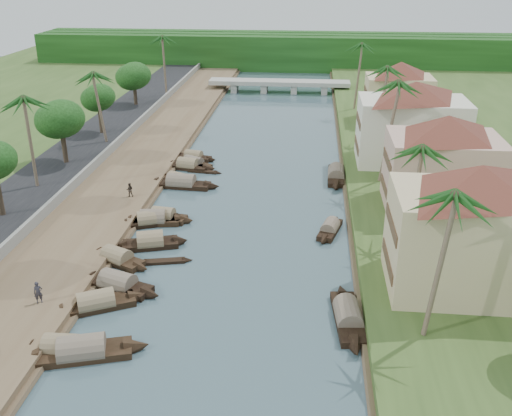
# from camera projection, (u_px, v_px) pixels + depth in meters

# --- Properties ---
(ground) EXTENTS (220.00, 220.00, 0.00)m
(ground) POSITION_uv_depth(u_px,v_px,m) (229.00, 275.00, 49.19)
(ground) COLOR #3E555D
(ground) RESTS_ON ground
(left_bank) EXTENTS (10.00, 180.00, 0.80)m
(left_bank) POSITION_uv_depth(u_px,v_px,m) (121.00, 181.00, 68.63)
(left_bank) COLOR brown
(left_bank) RESTS_ON ground
(right_bank) EXTENTS (16.00, 180.00, 1.20)m
(right_bank) POSITION_uv_depth(u_px,v_px,m) (417.00, 190.00, 65.46)
(right_bank) COLOR #314A1D
(right_bank) RESTS_ON ground
(road) EXTENTS (8.00, 180.00, 1.40)m
(road) POSITION_uv_depth(u_px,v_px,m) (53.00, 176.00, 69.26)
(road) COLOR black
(road) RESTS_ON ground
(retaining_wall) EXTENTS (0.40, 180.00, 1.10)m
(retaining_wall) POSITION_uv_depth(u_px,v_px,m) (86.00, 172.00, 68.62)
(retaining_wall) COLOR gray
(retaining_wall) RESTS_ON left_bank
(treeline) EXTENTS (120.00, 14.00, 8.00)m
(treeline) POSITION_uv_depth(u_px,v_px,m) (286.00, 51.00, 138.53)
(treeline) COLOR #12330E
(treeline) RESTS_ON ground
(bridge) EXTENTS (28.00, 4.00, 2.40)m
(bridge) POSITION_uv_depth(u_px,v_px,m) (279.00, 84.00, 113.99)
(bridge) COLOR #9E9E94
(bridge) RESTS_ON ground
(building_near) EXTENTS (14.85, 14.85, 10.20)m
(building_near) POSITION_uv_depth(u_px,v_px,m) (472.00, 228.00, 43.10)
(building_near) COLOR tan
(building_near) RESTS_ON right_bank
(building_mid) EXTENTS (14.11, 14.11, 9.70)m
(building_mid) POSITION_uv_depth(u_px,v_px,m) (443.00, 162.00, 57.67)
(building_mid) COLOR tan
(building_mid) RESTS_ON right_bank
(building_far) EXTENTS (15.59, 15.59, 10.20)m
(building_far) POSITION_uv_depth(u_px,v_px,m) (412.00, 122.00, 70.39)
(building_far) COLOR beige
(building_far) RESTS_ON right_bank
(building_distant) EXTENTS (12.62, 12.62, 9.20)m
(building_distant) POSITION_uv_depth(u_px,v_px,m) (399.00, 91.00, 88.70)
(building_distant) COLOR tan
(building_distant) RESTS_ON right_bank
(sampan_0) EXTENTS (9.44, 4.43, 2.41)m
(sampan_0) POSITION_uv_depth(u_px,v_px,m) (82.00, 351.00, 38.99)
(sampan_0) COLOR black
(sampan_0) RESTS_ON ground
(sampan_1) EXTENTS (6.81, 1.87, 2.05)m
(sampan_1) POSITION_uv_depth(u_px,v_px,m) (61.00, 348.00, 39.34)
(sampan_1) COLOR black
(sampan_1) RESTS_ON ground
(sampan_2) EXTENTS (8.13, 5.20, 2.19)m
(sampan_2) POSITION_uv_depth(u_px,v_px,m) (96.00, 304.00, 44.36)
(sampan_2) COLOR black
(sampan_2) RESTS_ON ground
(sampan_3) EXTENTS (8.43, 4.41, 2.24)m
(sampan_3) POSITION_uv_depth(u_px,v_px,m) (118.00, 284.00, 46.98)
(sampan_3) COLOR black
(sampan_3) RESTS_ON ground
(sampan_4) EXTENTS (7.26, 4.59, 2.09)m
(sampan_4) POSITION_uv_depth(u_px,v_px,m) (117.00, 258.00, 50.98)
(sampan_4) COLOR black
(sampan_4) RESTS_ON ground
(sampan_5) EXTENTS (7.44, 3.78, 2.30)m
(sampan_5) POSITION_uv_depth(u_px,v_px,m) (150.00, 243.00, 53.76)
(sampan_5) COLOR black
(sampan_5) RESTS_ON ground
(sampan_6) EXTENTS (7.66, 2.72, 2.24)m
(sampan_6) POSITION_uv_depth(u_px,v_px,m) (153.00, 220.00, 58.41)
(sampan_6) COLOR black
(sampan_6) RESTS_ON ground
(sampan_7) EXTENTS (8.15, 4.44, 2.16)m
(sampan_7) POSITION_uv_depth(u_px,v_px,m) (151.00, 221.00, 58.22)
(sampan_7) COLOR black
(sampan_7) RESTS_ON ground
(sampan_8) EXTENTS (6.88, 2.52, 2.10)m
(sampan_8) POSITION_uv_depth(u_px,v_px,m) (163.00, 217.00, 59.07)
(sampan_8) COLOR black
(sampan_8) RESTS_ON ground
(sampan_9) EXTENTS (9.69, 2.54, 2.39)m
(sampan_9) POSITION_uv_depth(u_px,v_px,m) (181.00, 184.00, 67.69)
(sampan_9) COLOR black
(sampan_9) RESTS_ON ground
(sampan_10) EXTENTS (6.77, 4.28, 1.93)m
(sampan_10) POSITION_uv_depth(u_px,v_px,m) (178.00, 180.00, 68.73)
(sampan_10) COLOR black
(sampan_10) RESTS_ON ground
(sampan_11) EXTENTS (7.56, 3.19, 2.14)m
(sampan_11) POSITION_uv_depth(u_px,v_px,m) (188.00, 166.00, 73.41)
(sampan_11) COLOR black
(sampan_11) RESTS_ON ground
(sampan_12) EXTENTS (7.10, 4.84, 1.82)m
(sampan_12) POSITION_uv_depth(u_px,v_px,m) (193.00, 163.00, 74.43)
(sampan_12) COLOR black
(sampan_12) RESTS_ON ground
(sampan_13) EXTENTS (6.73, 2.81, 1.86)m
(sampan_13) POSITION_uv_depth(u_px,v_px,m) (194.00, 157.00, 76.66)
(sampan_13) COLOR black
(sampan_13) RESTS_ON ground
(sampan_14) EXTENTS (2.58, 9.38, 2.24)m
(sampan_14) POSITION_uv_depth(u_px,v_px,m) (348.00, 317.00, 42.75)
(sampan_14) COLOR black
(sampan_14) RESTS_ON ground
(sampan_15) EXTENTS (3.08, 6.73, 1.83)m
(sampan_15) POSITION_uv_depth(u_px,v_px,m) (330.00, 229.00, 56.52)
(sampan_15) COLOR black
(sampan_15) RESTS_ON ground
(sampan_16) EXTENTS (2.18, 9.53, 2.30)m
(sampan_16) POSITION_uv_depth(u_px,v_px,m) (336.00, 175.00, 70.37)
(sampan_16) COLOR black
(sampan_16) RESTS_ON ground
(canoe_1) EXTENTS (5.15, 1.92, 0.82)m
(canoe_1) POSITION_uv_depth(u_px,v_px,m) (165.00, 262.00, 51.08)
(canoe_1) COLOR black
(canoe_1) RESTS_ON ground
(canoe_2) EXTENTS (5.16, 1.34, 0.74)m
(canoe_2) POSITION_uv_depth(u_px,v_px,m) (203.00, 172.00, 72.31)
(canoe_2) COLOR black
(canoe_2) RESTS_ON ground
(palm_0) EXTENTS (3.20, 3.20, 12.13)m
(palm_0) POSITION_uv_depth(u_px,v_px,m) (446.00, 197.00, 35.27)
(palm_0) COLOR #77644F
(palm_0) RESTS_ON ground
(palm_1) EXTENTS (3.20, 3.20, 10.50)m
(palm_1) POSITION_uv_depth(u_px,v_px,m) (421.00, 150.00, 48.98)
(palm_1) COLOR #77644F
(palm_1) RESTS_ON ground
(palm_2) EXTENTS (3.20, 3.20, 13.02)m
(palm_2) POSITION_uv_depth(u_px,v_px,m) (391.00, 85.00, 61.79)
(palm_2) COLOR #77644F
(palm_2) RESTS_ON ground
(palm_3) EXTENTS (3.20, 3.20, 11.85)m
(palm_3) POSITION_uv_depth(u_px,v_px,m) (384.00, 69.00, 76.45)
(palm_3) COLOR #77644F
(palm_3) RESTS_ON ground
(palm_5) EXTENTS (3.20, 3.20, 11.58)m
(palm_5) POSITION_uv_depth(u_px,v_px,m) (23.00, 100.00, 60.47)
(palm_5) COLOR #77644F
(palm_5) RESTS_ON ground
(palm_6) EXTENTS (3.20, 3.20, 11.00)m
(palm_6) POSITION_uv_depth(u_px,v_px,m) (98.00, 75.00, 75.92)
(palm_6) COLOR #77644F
(palm_6) RESTS_ON ground
(palm_7) EXTENTS (3.20, 3.20, 12.34)m
(palm_7) POSITION_uv_depth(u_px,v_px,m) (359.00, 46.00, 93.27)
(palm_7) COLOR #77644F
(palm_7) RESTS_ON ground
(palm_8) EXTENTS (3.20, 3.20, 12.05)m
(palm_8) POSITION_uv_depth(u_px,v_px,m) (163.00, 38.00, 102.31)
(palm_8) COLOR #77644F
(palm_8) RESTS_ON ground
(tree_3) EXTENTS (5.49, 5.49, 7.78)m
(tree_3) POSITION_uv_depth(u_px,v_px,m) (60.00, 120.00, 69.65)
(tree_3) COLOR #473628
(tree_3) RESTS_ON ground
(tree_4) EXTENTS (4.45, 4.45, 6.96)m
(tree_4) POSITION_uv_depth(u_px,v_px,m) (98.00, 98.00, 81.84)
(tree_4) COLOR #473628
(tree_4) RESTS_ON ground
(tree_5) EXTENTS (5.42, 5.42, 7.11)m
(tree_5) POSITION_uv_depth(u_px,v_px,m) (134.00, 77.00, 97.67)
(tree_5) COLOR #473628
(tree_5) RESTS_ON ground
(tree_6) EXTENTS (4.16, 4.16, 6.40)m
(tree_6) POSITION_uv_depth(u_px,v_px,m) (452.00, 127.00, 70.60)
(tree_6) COLOR #473628
(tree_6) RESTS_ON ground
(person_near) EXTENTS (0.77, 0.67, 1.79)m
(person_near) POSITION_uv_depth(u_px,v_px,m) (38.00, 293.00, 43.45)
(person_near) COLOR #2A2830
(person_near) RESTS_ON left_bank
(person_far) EXTENTS (0.86, 0.74, 1.56)m
(person_far) POSITION_uv_depth(u_px,v_px,m) (130.00, 190.00, 62.83)
(person_far) COLOR #312922
(person_far) RESTS_ON left_bank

